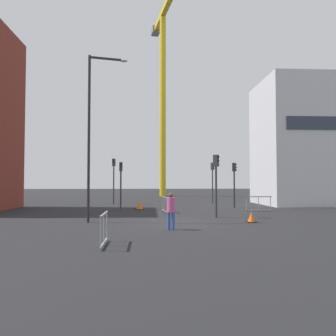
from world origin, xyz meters
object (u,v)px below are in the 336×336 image
at_px(construction_crane, 163,73).
at_px(traffic_light_verge, 114,174).
at_px(traffic_light_island, 121,177).
at_px(traffic_cone_by_barrier, 139,205).
at_px(traffic_light_far, 216,175).
at_px(pedestrian_walking, 171,208).
at_px(traffic_cone_on_verge, 251,218).
at_px(traffic_cone_striped, 140,205).
at_px(traffic_light_near, 213,176).
at_px(traffic_light_corner, 234,177).
at_px(streetlamp_tall, 93,125).

xyz_separation_m(construction_crane, traffic_light_verge, (-5.35, -16.51, -14.99)).
xyz_separation_m(traffic_light_island, traffic_cone_by_barrier, (1.41, 0.92, -2.25)).
bearing_deg(traffic_light_far, pedestrian_walking, -121.72).
bearing_deg(traffic_light_island, construction_crane, 79.34).
bearing_deg(traffic_light_island, traffic_cone_on_verge, -49.07).
height_order(traffic_light_verge, traffic_cone_striped, traffic_light_verge).
bearing_deg(construction_crane, traffic_light_verge, -107.96).
relative_size(construction_crane, traffic_light_island, 7.53).
xyz_separation_m(traffic_light_near, traffic_light_verge, (-9.54, -0.68, 0.19)).
distance_m(traffic_cone_striped, traffic_cone_on_verge, 10.42).
xyz_separation_m(traffic_light_corner, traffic_cone_striped, (-7.71, -1.39, -2.15)).
bearing_deg(construction_crane, streetlamp_tall, -99.14).
xyz_separation_m(construction_crane, traffic_cone_by_barrier, (-2.79, -21.36, -17.64)).
relative_size(streetlamp_tall, traffic_cone_by_barrier, 19.03).
xyz_separation_m(traffic_cone_by_barrier, traffic_cone_striped, (0.06, -1.25, 0.11)).
distance_m(traffic_light_verge, pedestrian_walking, 17.75).
bearing_deg(traffic_cone_striped, traffic_light_far, -52.53).
xyz_separation_m(traffic_light_near, traffic_light_far, (-2.20, -12.93, -0.15)).
bearing_deg(traffic_light_corner, traffic_cone_by_barrier, -179.01).
xyz_separation_m(traffic_light_corner, traffic_cone_on_verge, (-1.58, -9.81, -2.23)).
distance_m(streetlamp_tall, traffic_light_far, 7.66).
height_order(traffic_light_far, traffic_cone_on_verge, traffic_light_far).
height_order(construction_crane, traffic_light_near, construction_crane).
distance_m(traffic_light_island, traffic_cone_on_verge, 11.80).
bearing_deg(traffic_light_verge, traffic_cone_striped, -66.73).
relative_size(traffic_light_island, traffic_cone_by_barrier, 7.82).
bearing_deg(traffic_light_corner, construction_crane, 103.20).
bearing_deg(traffic_light_near, traffic_cone_on_verge, -92.96).
xyz_separation_m(pedestrian_walking, traffic_cone_on_verge, (4.41, 2.58, -0.70)).
height_order(traffic_light_corner, traffic_cone_on_verge, traffic_light_corner).
bearing_deg(traffic_light_far, traffic_cone_on_verge, -58.17).
bearing_deg(traffic_cone_by_barrier, traffic_light_verge, 117.89).
bearing_deg(traffic_light_near, traffic_cone_striped, -135.55).
xyz_separation_m(streetlamp_tall, traffic_light_corner, (9.92, 9.48, -2.68)).
height_order(traffic_light_near, traffic_cone_striped, traffic_light_near).
distance_m(construction_crane, traffic_cone_on_verge, 35.84).
bearing_deg(traffic_light_verge, traffic_cone_by_barrier, -62.11).
xyz_separation_m(pedestrian_walking, traffic_cone_striped, (-1.72, 11.00, -0.62)).
relative_size(construction_crane, traffic_cone_striped, 39.40).
distance_m(traffic_light_near, traffic_light_far, 13.12).
distance_m(traffic_light_verge, traffic_cone_striped, 7.11).
bearing_deg(traffic_light_corner, traffic_light_far, -111.64).
height_order(traffic_light_near, traffic_light_island, traffic_light_near).
distance_m(pedestrian_walking, traffic_cone_by_barrier, 12.40).
distance_m(traffic_light_verge, traffic_cone_by_barrier, 6.09).
xyz_separation_m(traffic_light_far, traffic_cone_by_barrier, (-4.77, 7.40, -2.31)).
bearing_deg(traffic_light_verge, construction_crane, 72.04).
distance_m(streetlamp_tall, traffic_light_corner, 13.97).
bearing_deg(traffic_cone_by_barrier, traffic_light_corner, 0.99).
distance_m(streetlamp_tall, traffic_light_island, 8.87).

